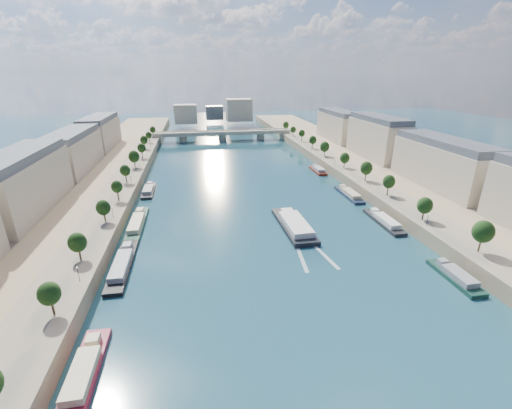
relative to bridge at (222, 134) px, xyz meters
name	(u,v)px	position (x,y,z in m)	size (l,w,h in m)	color
ground	(248,195)	(0.00, -135.71, -5.08)	(700.00, 700.00, 0.00)	#0B2D34
quay_left	(81,199)	(-72.00, -135.71, -2.58)	(44.00, 520.00, 5.00)	#9E8460
quay_right	(391,181)	(72.00, -135.71, -2.58)	(44.00, 520.00, 5.00)	#9E8460
pave_left	(117,191)	(-57.00, -135.71, -0.03)	(14.00, 520.00, 0.10)	gray
pave_right	(363,178)	(57.00, -135.71, -0.03)	(14.00, 520.00, 0.10)	gray
trees_left	(121,178)	(-55.00, -133.71, 5.39)	(4.80, 268.80, 8.26)	#382B1E
trees_right	(352,162)	(55.00, -125.71, 5.39)	(4.80, 268.80, 8.26)	#382B1E
lamps_left	(123,192)	(-52.50, -145.71, 2.70)	(0.36, 200.36, 4.28)	black
lamps_right	(351,170)	(52.50, -130.71, 2.70)	(0.36, 200.36, 4.28)	black
buildings_left	(52,162)	(-85.00, -123.71, 11.37)	(16.00, 226.00, 23.20)	#B7A78C
buildings_right	(405,148)	(85.00, -123.71, 11.37)	(16.00, 226.00, 23.20)	#B7A78C
skyline	(218,112)	(3.19, 83.81, 9.57)	(79.00, 42.00, 22.00)	#B7A78C
bridge	(222,134)	(0.00, 0.00, 0.00)	(112.00, 12.00, 8.15)	#C1B79E
tour_barge	(294,225)	(11.10, -174.61, -3.84)	(9.58, 31.33, 4.23)	black
wake	(308,250)	(11.10, -191.13, -5.06)	(10.76, 25.99, 0.04)	silver
moored_barges_left	(122,266)	(-45.50, -192.55, -4.24)	(5.00, 154.07, 3.60)	#1B1E3B
moored_barges_right	(390,226)	(45.50, -181.13, -4.24)	(5.00, 165.56, 3.60)	black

